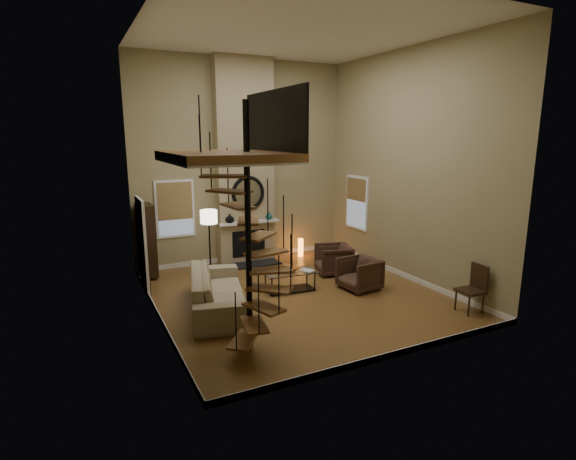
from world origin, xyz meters
name	(u,v)px	position (x,y,z in m)	size (l,w,h in m)	color
ground	(296,295)	(0.00, 0.00, -0.01)	(6.00, 6.50, 0.01)	olive
back_wall	(242,162)	(0.00, 3.25, 2.75)	(6.00, 0.02, 5.50)	tan
front_wall	(398,187)	(0.00, -3.25, 2.75)	(6.00, 0.02, 5.50)	tan
left_wall	(149,177)	(-3.00, 0.00, 2.75)	(0.02, 6.50, 5.50)	tan
right_wall	(408,167)	(3.00, 0.00, 2.75)	(0.02, 6.50, 5.50)	tan
ceiling	(297,31)	(0.00, 0.00, 5.50)	(6.00, 6.50, 0.01)	silver
baseboard_back	(244,257)	(0.00, 3.24, 0.06)	(6.00, 0.02, 0.12)	white
baseboard_front	(389,356)	(0.00, -3.24, 0.06)	(6.00, 0.02, 0.12)	white
baseboard_left	(159,316)	(-2.99, 0.00, 0.06)	(0.02, 6.50, 0.12)	white
baseboard_right	(401,274)	(2.99, 0.00, 0.06)	(0.02, 6.50, 0.12)	white
chimney_breast	(245,163)	(0.00, 3.06, 2.75)	(1.60, 0.38, 5.50)	tan
hearth	(253,264)	(0.00, 2.57, 0.02)	(1.50, 0.60, 0.04)	black
firebox	(249,243)	(0.00, 2.86, 0.55)	(0.95, 0.02, 0.72)	black
mantel	(250,222)	(0.00, 2.78, 1.15)	(1.70, 0.18, 0.06)	white
mirror_frame	(248,193)	(0.00, 2.84, 1.95)	(0.94, 0.94, 0.10)	black
mirror_disc	(248,193)	(0.00, 2.85, 1.95)	(0.80, 0.80, 0.01)	white
vase_left	(230,218)	(-0.55, 2.82, 1.30)	(0.24, 0.24, 0.25)	black
vase_right	(269,216)	(0.60, 2.82, 1.28)	(0.20, 0.20, 0.21)	#17524B
window_back	(175,208)	(-1.90, 3.22, 1.62)	(1.02, 0.06, 1.52)	white
window_right	(357,202)	(2.97, 2.00, 1.63)	(0.06, 1.02, 1.52)	white
entry_door	(143,246)	(-2.95, 1.80, 1.05)	(0.10, 1.05, 2.16)	white
loft	(232,152)	(-2.04, -1.80, 3.24)	(1.70, 2.20, 1.09)	#926030
spiral_stair	(249,243)	(-1.78, -1.79, 1.78)	(1.47, 1.47, 4.06)	black
hutch	(146,240)	(-2.74, 2.76, 0.95)	(0.37, 0.79, 1.78)	#301D10
sofa	(217,290)	(-1.81, -0.01, 0.40)	(2.68, 1.05, 0.78)	tan
armchair_near	(336,260)	(1.66, 0.96, 0.35)	(0.84, 0.86, 0.78)	#452B1F
armchair_far	(362,274)	(1.56, -0.30, 0.35)	(0.81, 0.83, 0.75)	#452B1F
coffee_table	(290,279)	(0.00, 0.29, 0.28)	(1.23, 0.68, 0.45)	silver
bowl	(289,269)	(0.00, 0.34, 0.50)	(0.41, 0.41, 0.10)	orange
book	(307,271)	(0.35, 0.14, 0.46)	(0.22, 0.30, 0.03)	gray
floor_lamp	(209,222)	(-1.36, 1.99, 1.41)	(0.41, 0.41, 1.71)	black
accent_lamp	(301,248)	(1.59, 2.80, 0.25)	(0.15, 0.15, 0.55)	orange
side_chair	(474,286)	(2.76, -2.42, 0.53)	(0.49, 0.49, 0.98)	#301D10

